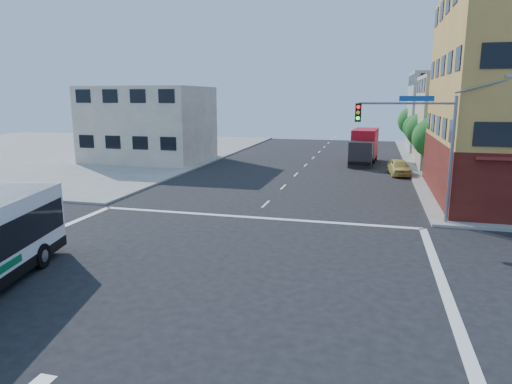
# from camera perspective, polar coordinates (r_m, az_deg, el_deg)

# --- Properties ---
(ground) EXTENTS (120.00, 120.00, 0.00)m
(ground) POSITION_cam_1_polar(r_m,az_deg,el_deg) (18.26, -8.36, -10.67)
(ground) COLOR black
(ground) RESTS_ON ground
(sidewalk_nw) EXTENTS (50.00, 50.00, 0.15)m
(sidewalk_nw) POSITION_cam_1_polar(r_m,az_deg,el_deg) (65.84, -25.03, 4.74)
(sidewalk_nw) COLOR gray
(sidewalk_nw) RESTS_ON ground
(building_east_near) EXTENTS (12.06, 10.06, 9.00)m
(building_east_near) POSITION_cam_1_polar(r_m,az_deg,el_deg) (50.60, 26.44, 7.85)
(building_east_near) COLOR #BCAD8F
(building_east_near) RESTS_ON ground
(building_east_far) EXTENTS (12.06, 10.06, 10.00)m
(building_east_far) POSITION_cam_1_polar(r_m,az_deg,el_deg) (64.34, 23.97, 9.10)
(building_east_far) COLOR #ABABA5
(building_east_far) RESTS_ON ground
(building_west) EXTENTS (12.06, 10.06, 8.00)m
(building_west) POSITION_cam_1_polar(r_m,az_deg,el_deg) (51.37, -13.19, 8.24)
(building_west) COLOR beige
(building_west) RESTS_ON ground
(signal_mast_ne) EXTENTS (7.91, 1.13, 8.07)m
(signal_mast_ne) POSITION_cam_1_polar(r_m,az_deg,el_deg) (26.30, 19.77, 6.85)
(signal_mast_ne) COLOR slate
(signal_mast_ne) RESTS_ON ground
(street_tree_a) EXTENTS (3.60, 3.60, 5.53)m
(street_tree_a) POSITION_cam_1_polar(r_m,az_deg,el_deg) (43.86, 21.39, 6.63)
(street_tree_a) COLOR #331D12
(street_tree_a) RESTS_ON ground
(street_tree_b) EXTENTS (3.80, 3.80, 5.79)m
(street_tree_b) POSITION_cam_1_polar(r_m,az_deg,el_deg) (51.79, 20.39, 7.56)
(street_tree_b) COLOR #331D12
(street_tree_b) RESTS_ON ground
(street_tree_c) EXTENTS (3.40, 3.40, 5.29)m
(street_tree_c) POSITION_cam_1_polar(r_m,az_deg,el_deg) (59.75, 19.63, 7.81)
(street_tree_c) COLOR #331D12
(street_tree_c) RESTS_ON ground
(street_tree_d) EXTENTS (4.00, 4.00, 6.03)m
(street_tree_d) POSITION_cam_1_polar(r_m,az_deg,el_deg) (67.69, 19.08, 8.60)
(street_tree_d) COLOR #331D12
(street_tree_d) RESTS_ON ground
(box_truck) EXTENTS (2.89, 8.06, 3.56)m
(box_truck) POSITION_cam_1_polar(r_m,az_deg,el_deg) (49.56, 13.35, 5.47)
(box_truck) COLOR #222227
(box_truck) RESTS_ON ground
(parked_car) EXTENTS (2.20, 4.38, 1.43)m
(parked_car) POSITION_cam_1_polar(r_m,az_deg,el_deg) (43.15, 17.44, 2.99)
(parked_car) COLOR #D8C15C
(parked_car) RESTS_ON ground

